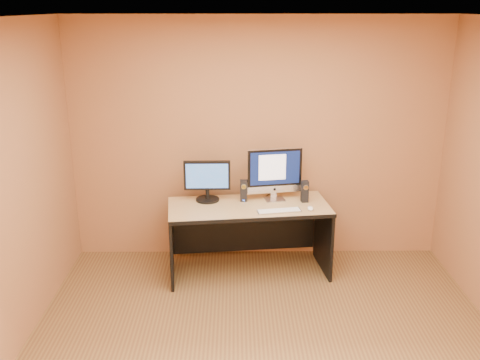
# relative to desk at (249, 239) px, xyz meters

# --- Properties ---
(walls) EXTENTS (4.00, 4.00, 2.60)m
(walls) POSITION_rel_desk_xyz_m (0.11, -1.51, 0.93)
(walls) COLOR #945E3B
(walls) RESTS_ON ground
(ceiling) EXTENTS (4.00, 4.00, 0.00)m
(ceiling) POSITION_rel_desk_xyz_m (0.11, -1.51, 2.23)
(ceiling) COLOR white
(ceiling) RESTS_ON walls
(desk) EXTENTS (1.69, 0.89, 0.75)m
(desk) POSITION_rel_desk_xyz_m (0.00, 0.00, 0.00)
(desk) COLOR tan
(desk) RESTS_ON ground
(imac) EXTENTS (0.61, 0.31, 0.56)m
(imac) POSITION_rel_desk_xyz_m (0.27, 0.16, 0.65)
(imac) COLOR silver
(imac) RESTS_ON desk
(second_monitor) EXTENTS (0.49, 0.25, 0.43)m
(second_monitor) POSITION_rel_desk_xyz_m (-0.43, 0.15, 0.59)
(second_monitor) COLOR black
(second_monitor) RESTS_ON desk
(speaker_left) EXTENTS (0.07, 0.07, 0.22)m
(speaker_left) POSITION_rel_desk_xyz_m (-0.05, 0.14, 0.49)
(speaker_left) COLOR black
(speaker_left) RESTS_ON desk
(speaker_right) EXTENTS (0.08, 0.08, 0.22)m
(speaker_right) POSITION_rel_desk_xyz_m (0.58, 0.11, 0.49)
(speaker_right) COLOR black
(speaker_right) RESTS_ON desk
(keyboard) EXTENTS (0.45, 0.19, 0.02)m
(keyboard) POSITION_rel_desk_xyz_m (0.29, -0.17, 0.38)
(keyboard) COLOR #B9BABE
(keyboard) RESTS_ON desk
(mouse) EXTENTS (0.06, 0.10, 0.04)m
(mouse) POSITION_rel_desk_xyz_m (0.61, -0.13, 0.39)
(mouse) COLOR white
(mouse) RESTS_ON desk
(cable_a) EXTENTS (0.13, 0.19, 0.01)m
(cable_a) POSITION_rel_desk_xyz_m (0.32, 0.25, 0.38)
(cable_a) COLOR black
(cable_a) RESTS_ON desk
(cable_b) EXTENTS (0.09, 0.16, 0.01)m
(cable_b) POSITION_rel_desk_xyz_m (0.21, 0.30, 0.38)
(cable_b) COLOR black
(cable_b) RESTS_ON desk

